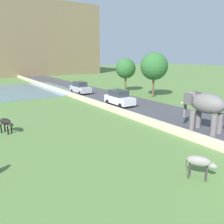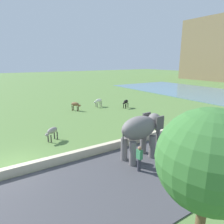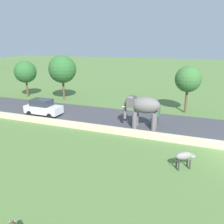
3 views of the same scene
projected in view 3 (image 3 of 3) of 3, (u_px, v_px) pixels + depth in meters
name	position (u px, v px, depth m)	size (l,w,h in m)	color
road_surface	(42.00, 110.00, 27.19)	(7.00, 120.00, 0.06)	#424247
barrier_wall	(35.00, 119.00, 23.03)	(0.40, 110.00, 0.58)	beige
elephant	(143.00, 107.00, 20.96)	(1.58, 3.51, 2.99)	slate
person_beside_elephant	(158.00, 117.00, 22.02)	(0.36, 0.22, 1.63)	#33333D
car_white	(43.00, 107.00, 25.07)	(1.80, 4.00, 1.80)	white
cow_grey	(185.00, 157.00, 14.33)	(1.06, 1.33, 1.15)	gray
tree_near	(62.00, 69.00, 31.06)	(3.71, 3.71, 6.10)	brown
tree_mid	(188.00, 79.00, 25.26)	(2.87, 2.87, 5.27)	brown
tree_far	(25.00, 72.00, 33.13)	(3.13, 3.13, 5.22)	brown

